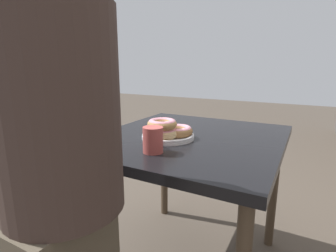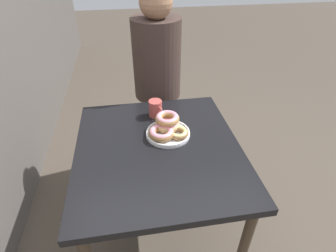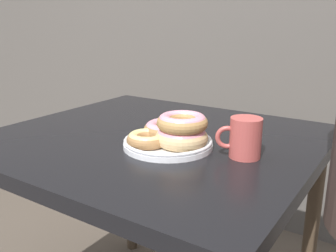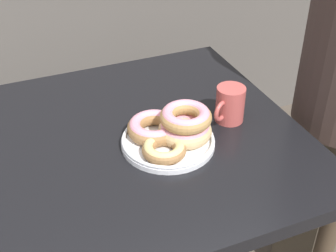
% 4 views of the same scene
% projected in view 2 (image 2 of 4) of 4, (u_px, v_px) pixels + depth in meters
% --- Properties ---
extents(ground_plane, '(14.00, 14.00, 0.00)m').
position_uv_depth(ground_plane, '(183.00, 226.00, 1.83)').
color(ground_plane, '#4C4238').
extents(dining_table, '(0.94, 0.86, 0.75)m').
position_uv_depth(dining_table, '(159.00, 159.00, 1.43)').
color(dining_table, black).
rests_on(dining_table, ground_plane).
extents(donut_plate, '(0.26, 0.27, 0.10)m').
position_uv_depth(donut_plate, '(167.00, 128.00, 1.44)').
color(donut_plate, white).
rests_on(donut_plate, dining_table).
extents(coffee_mug, '(0.11, 0.08, 0.10)m').
position_uv_depth(coffee_mug, '(156.00, 108.00, 1.59)').
color(coffee_mug, '#B74C47').
rests_on(coffee_mug, dining_table).
extents(person_figure, '(0.34, 0.33, 1.43)m').
position_uv_depth(person_figure, '(157.00, 83.00, 1.92)').
color(person_figure, brown).
rests_on(person_figure, ground_plane).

